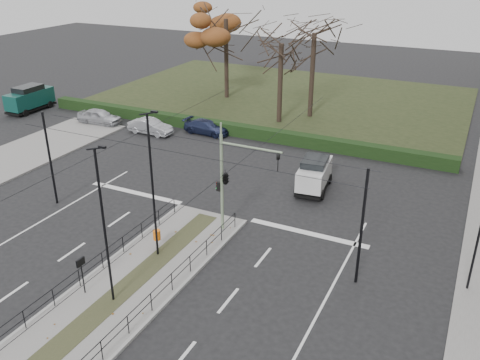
# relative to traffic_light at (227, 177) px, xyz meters

# --- Properties ---
(ground) EXTENTS (140.00, 140.00, 0.00)m
(ground) POSITION_rel_traffic_light_xyz_m (-1.81, -3.55, -3.44)
(ground) COLOR black
(ground) RESTS_ON ground
(median_island) EXTENTS (4.40, 15.00, 0.14)m
(median_island) POSITION_rel_traffic_light_xyz_m (-1.81, -6.05, -3.37)
(median_island) COLOR slate
(median_island) RESTS_ON ground
(park) EXTENTS (38.00, 26.00, 0.10)m
(park) POSITION_rel_traffic_light_xyz_m (-7.81, 28.45, -3.39)
(park) COLOR #232C16
(park) RESTS_ON ground
(hedge) EXTENTS (38.00, 1.00, 1.00)m
(hedge) POSITION_rel_traffic_light_xyz_m (-7.81, 15.05, -2.94)
(hedge) COLOR black
(hedge) RESTS_ON ground
(median_railing) EXTENTS (4.14, 13.24, 0.92)m
(median_railing) POSITION_rel_traffic_light_xyz_m (-1.81, -6.15, -2.47)
(median_railing) COLOR black
(median_railing) RESTS_ON median_island
(catenary) EXTENTS (20.00, 34.00, 6.00)m
(catenary) POSITION_rel_traffic_light_xyz_m (-1.81, -1.93, -0.02)
(catenary) COLOR black
(catenary) RESTS_ON ground
(traffic_light) EXTENTS (3.86, 2.20, 5.67)m
(traffic_light) POSITION_rel_traffic_light_xyz_m (0.00, 0.00, 0.00)
(traffic_light) COLOR gray
(traffic_light) RESTS_ON median_island
(litter_bin) EXTENTS (0.40, 0.40, 1.02)m
(litter_bin) POSITION_rel_traffic_light_xyz_m (-2.53, -3.31, -2.57)
(litter_bin) COLOR black
(litter_bin) RESTS_ON median_island
(info_panel) EXTENTS (0.11, 0.49, 1.86)m
(info_panel) POSITION_rel_traffic_light_xyz_m (-3.32, -8.10, -1.84)
(info_panel) COLOR black
(info_panel) RESTS_ON median_island
(streetlamp_median_near) EXTENTS (0.63, 0.13, 7.55)m
(streetlamp_median_near) POSITION_rel_traffic_light_xyz_m (-1.77, -7.94, 0.54)
(streetlamp_median_near) COLOR black
(streetlamp_median_near) RESTS_ON median_island
(streetlamp_median_far) EXTENTS (0.66, 0.13, 7.85)m
(streetlamp_median_far) POSITION_rel_traffic_light_xyz_m (-2.10, -3.90, 0.69)
(streetlamp_median_far) COLOR black
(streetlamp_median_far) RESTS_ON median_island
(parked_car_first) EXTENTS (4.32, 1.97, 1.44)m
(parked_car_first) POSITION_rel_traffic_light_xyz_m (-19.54, 12.27, -2.72)
(parked_car_first) COLOR #ACAEB4
(parked_car_first) RESTS_ON ground
(parked_car_second) EXTENTS (4.02, 1.44, 1.32)m
(parked_car_second) POSITION_rel_traffic_light_xyz_m (-13.79, 12.11, -2.78)
(parked_car_second) COLOR #ACAEB4
(parked_car_second) RESTS_ON ground
(parked_car_third) EXTENTS (4.22, 1.88, 1.20)m
(parked_car_third) POSITION_rel_traffic_light_xyz_m (-9.42, 14.27, -2.84)
(parked_car_third) COLOR #1D2444
(parked_car_third) RESTS_ON ground
(white_van) EXTENTS (2.25, 4.23, 2.23)m
(white_van) POSITION_rel_traffic_light_xyz_m (2.60, 7.54, -2.27)
(white_van) COLOR silver
(white_van) RESTS_ON ground
(green_van) EXTENTS (2.11, 5.05, 2.52)m
(green_van) POSITION_rel_traffic_light_xyz_m (-28.57, 12.66, -2.14)
(green_van) COLOR #0D3A34
(green_van) RESTS_ON ground
(rust_tree) EXTENTS (9.69, 9.69, 10.72)m
(rust_tree) POSITION_rel_traffic_light_xyz_m (-13.21, 25.45, 4.80)
(rust_tree) COLOR black
(rust_tree) RESTS_ON park
(bare_tree_center) EXTENTS (6.77, 6.77, 10.31)m
(bare_tree_center) POSITION_rel_traffic_light_xyz_m (-2.89, 22.88, 3.85)
(bare_tree_center) COLOR black
(bare_tree_center) RESTS_ON park
(bare_tree_near) EXTENTS (5.40, 5.40, 9.45)m
(bare_tree_near) POSITION_rel_traffic_light_xyz_m (-4.92, 20.00, 3.24)
(bare_tree_near) COLOR black
(bare_tree_near) RESTS_ON park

